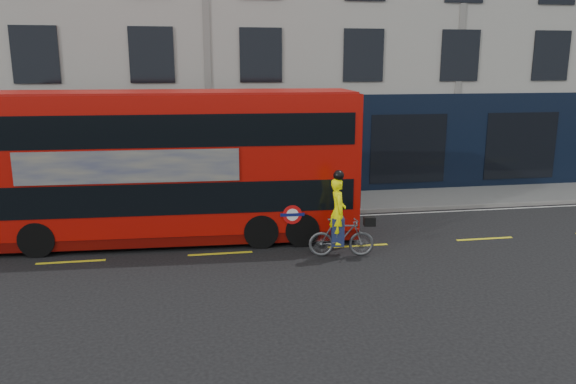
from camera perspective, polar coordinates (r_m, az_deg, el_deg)
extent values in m
plane|color=black|center=(14.54, -6.58, -8.17)|extent=(120.00, 120.00, 0.00)
cube|color=gray|center=(20.71, -7.62, -1.55)|extent=(60.00, 3.00, 0.12)
cube|color=gray|center=(19.27, -7.44, -2.65)|extent=(60.00, 0.12, 0.13)
cube|color=#A3A199|center=(26.65, -8.70, 17.77)|extent=(50.00, 10.00, 15.00)
cube|color=black|center=(21.78, -7.93, 4.37)|extent=(50.00, 0.08, 4.00)
cube|color=silver|center=(18.99, -7.40, -3.07)|extent=(58.00, 0.10, 0.01)
cube|color=#A90D06|center=(16.89, -11.93, 3.12)|extent=(11.04, 2.97, 3.93)
cube|color=#540603|center=(17.37, -11.61, -3.76)|extent=(11.04, 2.92, 0.30)
cube|color=black|center=(17.05, -11.80, 0.24)|extent=(10.61, 2.99, 0.90)
cube|color=black|center=(16.74, -12.10, 6.56)|extent=(10.61, 2.99, 0.90)
cube|color=maroon|center=(16.67, -12.26, 9.86)|extent=(10.82, 2.86, 0.08)
cube|color=black|center=(17.47, 6.45, 0.74)|extent=(0.14, 2.24, 0.90)
cube|color=black|center=(17.17, 6.61, 6.92)|extent=(0.14, 2.24, 0.90)
cube|color=gray|center=(15.75, -15.92, 2.47)|extent=(5.96, 0.31, 0.90)
cylinder|color=red|center=(16.02, 0.45, -2.32)|extent=(0.56, 0.04, 0.56)
cylinder|color=white|center=(16.02, 0.46, -2.32)|extent=(0.36, 0.04, 0.36)
cube|color=#0C1459|center=(16.01, 0.46, -2.33)|extent=(0.70, 0.05, 0.09)
cylinder|color=black|center=(17.41, 0.87, -2.76)|extent=(1.11, 2.58, 0.99)
cylinder|color=black|center=(17.29, -3.06, -2.89)|extent=(1.11, 2.58, 0.99)
cylinder|color=black|center=(17.96, -23.11, -3.34)|extent=(1.11, 2.58, 0.99)
imported|color=#4E5053|center=(15.54, 5.45, -4.61)|extent=(1.86, 0.76, 1.09)
imported|color=#DCDF02|center=(15.32, 5.10, -1.94)|extent=(0.52, 0.71, 1.80)
cube|color=black|center=(15.52, 8.28, -2.95)|extent=(0.34, 0.29, 0.25)
cube|color=#1A2347|center=(15.47, 5.06, -3.97)|extent=(0.39, 0.47, 0.78)
sphere|color=black|center=(15.09, 5.17, 1.69)|extent=(0.29, 0.29, 0.29)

